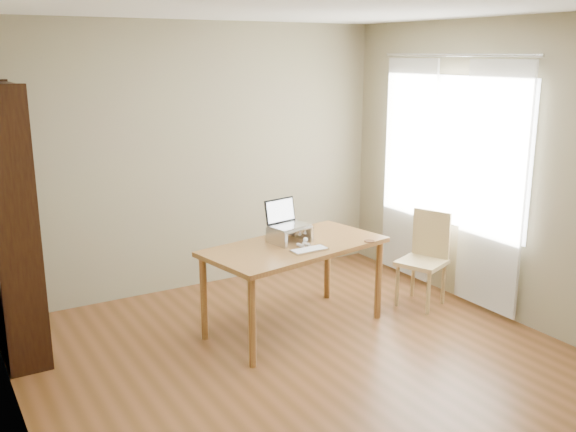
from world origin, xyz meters
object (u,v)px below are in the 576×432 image
object	(u,v)px
bookshelf	(10,223)
cat	(290,234)
laptop	(286,219)
desk	(295,254)
chair	(427,256)
keyboard	(309,250)

from	to	relation	value
bookshelf	cat	distance (m)	2.20
laptop	bookshelf	bearing A→B (deg)	153.99
desk	cat	bearing A→B (deg)	71.37
laptop	chair	size ratio (longest dim) A/B	0.39
chair	bookshelf	bearing A→B (deg)	144.03
cat	chair	size ratio (longest dim) A/B	0.53
bookshelf	desk	bearing A→B (deg)	-19.22
bookshelf	laptop	xyz separation A→B (m)	(2.08, -0.59, -0.11)
bookshelf	cat	size ratio (longest dim) A/B	4.48
laptop	keyboard	distance (m)	0.40
laptop	cat	size ratio (longest dim) A/B	0.74
bookshelf	desk	size ratio (longest dim) A/B	1.28
bookshelf	keyboard	distance (m)	2.31
cat	chair	bearing A→B (deg)	-17.46
desk	laptop	distance (m)	0.31
laptop	chair	world-z (taller)	laptop
laptop	keyboard	size ratio (longest dim) A/B	1.12
keyboard	bookshelf	bearing A→B (deg)	154.65
bookshelf	keyboard	size ratio (longest dim) A/B	6.80
cat	chair	world-z (taller)	cat
desk	laptop	size ratio (longest dim) A/B	4.75
desk	cat	xyz separation A→B (m)	(0.02, 0.11, 0.15)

